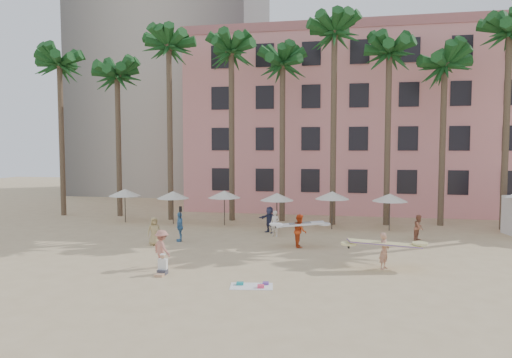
{
  "coord_description": "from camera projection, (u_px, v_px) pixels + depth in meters",
  "views": [
    {
      "loc": [
        3.6,
        -20.45,
        5.88
      ],
      "look_at": [
        -1.35,
        6.0,
        4.0
      ],
      "focal_mm": 32.0,
      "sensor_mm": 36.0,
      "label": 1
    }
  ],
  "objects": [
    {
      "name": "ground",
      "position": [
        261.0,
        274.0,
        21.12
      ],
      "size": [
        120.0,
        120.0,
        0.0
      ],
      "primitive_type": "plane",
      "color": "#D1B789",
      "rests_on": "ground"
    },
    {
      "name": "pink_hotel",
      "position": [
        377.0,
        126.0,
        44.77
      ],
      "size": [
        35.0,
        14.0,
        16.0
      ],
      "primitive_type": "cube",
      "color": "pink",
      "rests_on": "ground"
    },
    {
      "name": "grey_tower",
      "position": [
        176.0,
        2.0,
        59.94
      ],
      "size": [
        22.0,
        18.0,
        50.0
      ],
      "primitive_type": "cube",
      "color": "#A89E8E",
      "rests_on": "ground"
    },
    {
      "name": "palm_row",
      "position": [
        301.0,
        54.0,
        34.83
      ],
      "size": [
        44.4,
        5.4,
        16.3
      ],
      "color": "brown",
      "rests_on": "ground"
    },
    {
      "name": "umbrella_row",
      "position": [
        250.0,
        195.0,
        33.77
      ],
      "size": [
        22.5,
        2.7,
        2.73
      ],
      "color": "#332B23",
      "rests_on": "ground"
    },
    {
      "name": "beach_towel",
      "position": [
        253.0,
        286.0,
        19.29
      ],
      "size": [
        1.93,
        1.26,
        0.14
      ],
      "color": "white",
      "rests_on": "ground"
    },
    {
      "name": "carrier_yellow",
      "position": [
        384.0,
        248.0,
        21.99
      ],
      "size": [
        3.53,
        1.4,
        1.77
      ],
      "color": "tan",
      "rests_on": "ground"
    },
    {
      "name": "carrier_white",
      "position": [
        300.0,
        230.0,
        26.84
      ],
      "size": [
        2.95,
        1.35,
        1.94
      ],
      "color": "#D74316",
      "rests_on": "ground"
    },
    {
      "name": "beachgoers",
      "position": [
        240.0,
        229.0,
        27.73
      ],
      "size": [
        16.81,
        11.23,
        1.84
      ],
      "color": "#5390C3",
      "rests_on": "ground"
    },
    {
      "name": "paddle",
      "position": [
        181.0,
        219.0,
        28.28
      ],
      "size": [
        0.18,
        0.04,
        2.23
      ],
      "color": "black",
      "rests_on": "ground"
    },
    {
      "name": "seated_man",
      "position": [
        162.0,
        267.0,
        21.08
      ],
      "size": [
        0.41,
        0.72,
        0.94
      ],
      "color": "#3F3F4C",
      "rests_on": "ground"
    }
  ]
}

